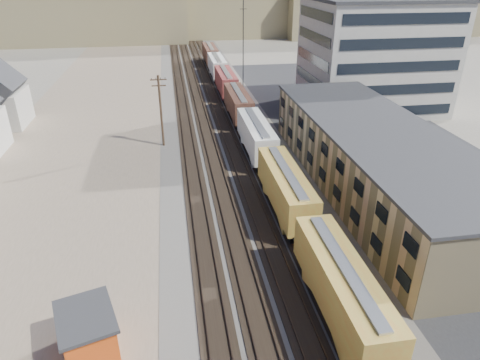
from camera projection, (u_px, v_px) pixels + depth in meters
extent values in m
cube|color=#4C4742|center=(217.00, 124.00, 69.11)|extent=(18.00, 200.00, 0.06)
cube|color=#746350|center=(77.00, 156.00, 57.38)|extent=(24.00, 180.00, 0.03)
cube|color=#232326|center=(387.00, 151.00, 59.05)|extent=(26.00, 120.00, 0.04)
cube|color=black|center=(186.00, 125.00, 68.35)|extent=(2.60, 200.00, 0.08)
cube|color=#38281E|center=(181.00, 125.00, 68.19)|extent=(0.08, 200.00, 0.16)
cube|color=#38281E|center=(190.00, 124.00, 68.40)|extent=(0.08, 200.00, 0.16)
cube|color=black|center=(204.00, 124.00, 68.78)|extent=(2.60, 200.00, 0.08)
cube|color=#38281E|center=(200.00, 124.00, 68.63)|extent=(0.08, 200.00, 0.16)
cube|color=#38281E|center=(209.00, 123.00, 68.83)|extent=(0.08, 200.00, 0.16)
cube|color=black|center=(223.00, 123.00, 69.22)|extent=(2.60, 200.00, 0.08)
cube|color=#38281E|center=(219.00, 123.00, 69.06)|extent=(0.08, 200.00, 0.16)
cube|color=#38281E|center=(227.00, 122.00, 69.27)|extent=(0.08, 200.00, 0.16)
cube|color=black|center=(240.00, 122.00, 69.62)|extent=(2.60, 200.00, 0.08)
cube|color=#38281E|center=(236.00, 122.00, 69.47)|extent=(0.08, 200.00, 0.16)
cube|color=#38281E|center=(244.00, 121.00, 69.67)|extent=(0.08, 200.00, 0.16)
cube|color=black|center=(316.00, 266.00, 35.17)|extent=(2.20, 2.20, 0.90)
cube|color=#BD7F32|center=(342.00, 286.00, 29.73)|extent=(3.00, 13.34, 3.40)
cube|color=#B7B7B2|center=(344.00, 265.00, 28.93)|extent=(0.90, 12.32, 0.16)
cube|color=black|center=(299.00, 232.00, 39.63)|extent=(2.20, 2.20, 0.90)
cube|color=black|center=(273.00, 183.00, 48.59)|extent=(2.20, 2.20, 0.90)
cube|color=#BD7F32|center=(286.00, 187.00, 43.15)|extent=(3.00, 13.34, 3.40)
cube|color=#B7B7B2|center=(287.00, 171.00, 42.36)|extent=(0.90, 12.33, 0.16)
cube|color=black|center=(264.00, 165.00, 53.05)|extent=(2.20, 2.20, 0.90)
cube|color=black|center=(249.00, 136.00, 62.01)|extent=(2.20, 2.20, 0.90)
cube|color=silver|center=(256.00, 135.00, 56.57)|extent=(3.00, 13.34, 3.40)
cube|color=#B7B7B2|center=(257.00, 122.00, 55.78)|extent=(0.90, 12.33, 0.16)
cube|color=black|center=(243.00, 125.00, 66.47)|extent=(2.20, 2.20, 0.90)
cube|color=black|center=(234.00, 106.00, 75.44)|extent=(2.20, 2.20, 0.90)
cube|color=#45241D|center=(238.00, 102.00, 69.99)|extent=(3.00, 13.34, 3.40)
cube|color=#B7B7B2|center=(238.00, 92.00, 69.20)|extent=(0.90, 12.33, 0.16)
cube|color=black|center=(230.00, 99.00, 79.90)|extent=(2.20, 2.20, 0.90)
cube|color=black|center=(223.00, 85.00, 88.86)|extent=(2.20, 2.20, 0.90)
cube|color=maroon|center=(226.00, 81.00, 83.42)|extent=(3.00, 13.34, 3.40)
cube|color=#B7B7B2|center=(226.00, 71.00, 82.62)|extent=(0.90, 12.32, 0.16)
cube|color=black|center=(220.00, 80.00, 93.32)|extent=(2.20, 2.20, 0.90)
cube|color=black|center=(215.00, 70.00, 102.28)|extent=(2.20, 2.20, 0.90)
cube|color=silver|center=(217.00, 65.00, 96.84)|extent=(3.00, 13.34, 3.40)
cube|color=#B7B7B2|center=(217.00, 57.00, 96.05)|extent=(0.90, 12.32, 0.16)
cube|color=black|center=(213.00, 65.00, 106.74)|extent=(2.20, 2.20, 0.90)
cube|color=black|center=(209.00, 58.00, 115.70)|extent=(2.20, 2.20, 0.90)
cube|color=#45241D|center=(210.00, 53.00, 110.26)|extent=(3.00, 13.34, 3.40)
cube|color=#B7B7B2|center=(210.00, 46.00, 109.47)|extent=(0.90, 12.32, 0.16)
cube|color=tan|center=(375.00, 160.00, 47.65)|extent=(12.00, 40.00, 7.00)
cube|color=#2D2D30|center=(380.00, 129.00, 46.05)|extent=(12.40, 40.40, 0.30)
cube|color=black|center=(322.00, 174.00, 47.36)|extent=(0.12, 36.00, 1.20)
cube|color=black|center=(325.00, 149.00, 46.02)|extent=(0.12, 36.00, 1.20)
cube|color=#9E998E|center=(374.00, 56.00, 73.57)|extent=(22.00, 18.00, 18.00)
cube|color=black|center=(312.00, 58.00, 71.97)|extent=(0.12, 16.00, 16.00)
cube|color=black|center=(400.00, 67.00, 65.58)|extent=(20.00, 0.12, 16.00)
cylinder|color=#382619|center=(161.00, 112.00, 58.59)|extent=(0.32, 0.32, 10.00)
cube|color=#382619|center=(158.00, 80.00, 56.63)|extent=(2.20, 0.14, 0.14)
cube|color=#382619|center=(159.00, 86.00, 56.98)|extent=(1.90, 0.14, 0.14)
cylinder|color=black|center=(163.00, 78.00, 56.65)|extent=(0.08, 0.08, 0.22)
cylinder|color=black|center=(243.00, 55.00, 74.80)|extent=(0.16, 0.16, 18.00)
cube|color=black|center=(243.00, 9.00, 71.45)|extent=(1.20, 0.08, 0.08)
cube|color=olive|center=(5.00, 6.00, 143.83)|extent=(120.00, 40.00, 22.00)
cube|color=olive|center=(417.00, 7.00, 166.44)|extent=(110.00, 38.00, 18.00)
cube|color=#CD4813|center=(89.00, 336.00, 27.46)|extent=(4.13, 4.80, 3.06)
cube|color=#2D2D30|center=(85.00, 317.00, 26.73)|extent=(4.64, 5.31, 0.26)
cube|color=black|center=(114.00, 326.00, 28.04)|extent=(0.40, 1.01, 1.02)
imported|color=navy|center=(409.00, 139.00, 61.18)|extent=(5.26, 5.00, 1.38)
imported|color=silver|center=(390.00, 105.00, 75.95)|extent=(3.37, 5.34, 1.69)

